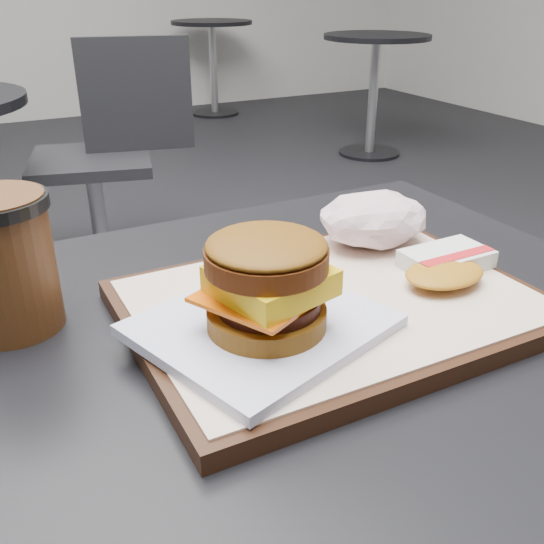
{
  "coord_description": "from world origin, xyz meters",
  "views": [
    {
      "loc": [
        -0.22,
        -0.43,
        1.06
      ],
      "look_at": [
        -0.0,
        -0.02,
        0.83
      ],
      "focal_mm": 40.0,
      "sensor_mm": 36.0,
      "label": 1
    }
  ],
  "objects": [
    {
      "name": "serving_tray",
      "position": [
        0.07,
        -0.01,
        0.78
      ],
      "size": [
        0.38,
        0.28,
        0.02
      ],
      "color": "black",
      "rests_on": "customer_table"
    },
    {
      "name": "neighbor_chair",
      "position": [
        0.26,
        1.79,
        0.51
      ],
      "size": [
        0.64,
        0.51,
        0.88
      ],
      "color": "#ACACB1",
      "rests_on": "ground"
    },
    {
      "name": "hash_brown",
      "position": [
        0.19,
        -0.02,
        0.8
      ],
      "size": [
        0.12,
        0.09,
        0.02
      ],
      "color": "silver",
      "rests_on": "serving_tray"
    },
    {
      "name": "customer_table",
      "position": [
        0.0,
        0.0,
        0.58
      ],
      "size": [
        0.8,
        0.6,
        0.77
      ],
      "color": "#A5A5AA",
      "rests_on": "ground"
    },
    {
      "name": "breakfast_sandwich",
      "position": [
        -0.02,
        -0.04,
        0.83
      ],
      "size": [
        0.23,
        0.22,
        0.09
      ],
      "color": "white",
      "rests_on": "serving_tray"
    },
    {
      "name": "coffee_cup",
      "position": [
        -0.21,
        0.11,
        0.84
      ],
      "size": [
        0.1,
        0.1,
        0.13
      ],
      "color": "#3F220F",
      "rests_on": "customer_table"
    },
    {
      "name": "bg_table_far",
      "position": [
        1.8,
        4.5,
        0.56
      ],
      "size": [
        0.66,
        0.66,
        0.75
      ],
      "color": "black",
      "rests_on": "ground"
    },
    {
      "name": "crumpled_wrapper",
      "position": [
        0.18,
        0.08,
        0.82
      ],
      "size": [
        0.13,
        0.1,
        0.06
      ],
      "primitive_type": null,
      "color": "white",
      "rests_on": "serving_tray"
    },
    {
      "name": "bg_table_near",
      "position": [
        2.2,
        2.8,
        0.56
      ],
      "size": [
        0.66,
        0.66,
        0.75
      ],
      "color": "black",
      "rests_on": "ground"
    }
  ]
}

